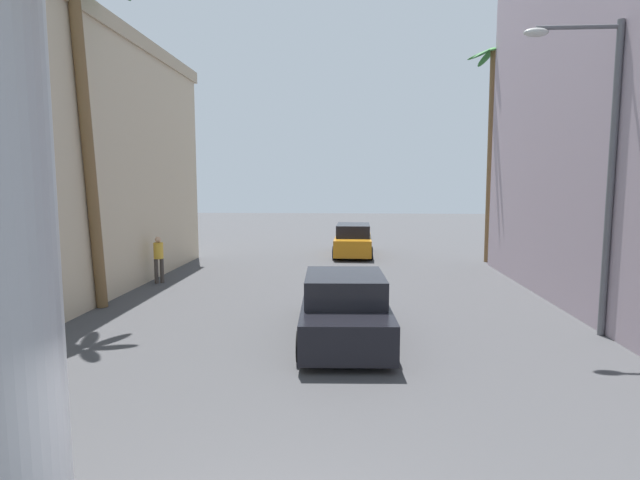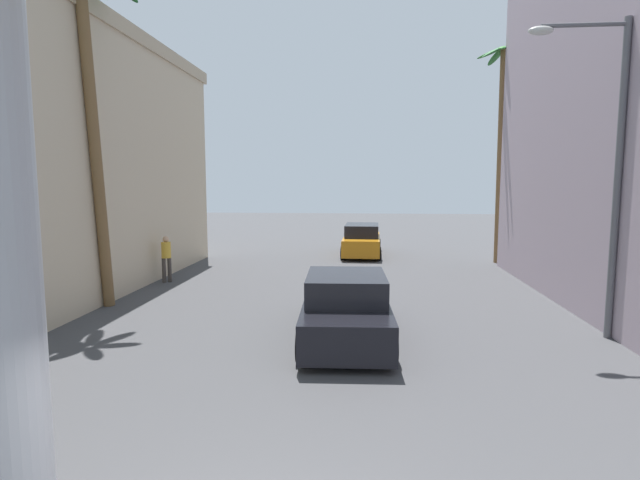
# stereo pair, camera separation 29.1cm
# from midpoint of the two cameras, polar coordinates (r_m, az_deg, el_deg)

# --- Properties ---
(ground_plane) EXTENTS (91.56, 91.56, 0.00)m
(ground_plane) POSITION_cam_midpoint_polar(r_m,az_deg,el_deg) (14.21, 1.97, -8.26)
(ground_plane) COLOR #424244
(street_lamp) EXTENTS (2.21, 0.28, 7.27)m
(street_lamp) POSITION_cam_midpoint_polar(r_m,az_deg,el_deg) (13.26, 30.34, 8.80)
(street_lamp) COLOR #59595E
(street_lamp) RESTS_ON ground
(car_lead) EXTENTS (2.25, 5.22, 1.56)m
(car_lead) POSITION_cam_midpoint_polar(r_m,az_deg,el_deg) (11.90, 3.68, -7.71)
(car_lead) COLOR black
(car_lead) RESTS_ON ground
(car_far) EXTENTS (1.98, 4.77, 1.56)m
(car_far) POSITION_cam_midpoint_polar(r_m,az_deg,el_deg) (25.23, 5.13, -0.06)
(car_far) COLOR black
(car_far) RESTS_ON ground
(palm_tree_mid_left) EXTENTS (2.41, 2.39, 9.46)m
(palm_tree_mid_left) POSITION_cam_midpoint_polar(r_m,az_deg,el_deg) (15.57, -23.74, 14.42)
(palm_tree_mid_left) COLOR brown
(palm_tree_mid_left) RESTS_ON ground
(palm_tree_far_right) EXTENTS (2.37, 2.31, 9.61)m
(palm_tree_far_right) POSITION_cam_midpoint_polar(r_m,az_deg,el_deg) (24.12, 20.38, 12.33)
(palm_tree_far_right) COLOR brown
(palm_tree_far_right) RESTS_ON ground
(pedestrian_far_left) EXTENTS (0.47, 0.47, 1.70)m
(pedestrian_far_left) POSITION_cam_midpoint_polar(r_m,az_deg,el_deg) (19.03, -16.74, -1.68)
(pedestrian_far_left) COLOR #3F3833
(pedestrian_far_left) RESTS_ON ground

